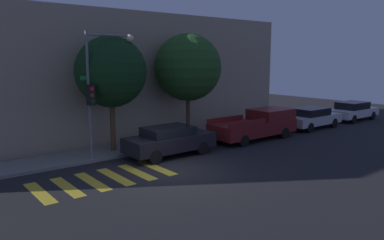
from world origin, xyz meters
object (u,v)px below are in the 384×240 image
object	(u,v)px
pickup_truck	(257,124)
tree_near_corner	(111,72)
sedan_middle	(311,117)
tree_midblock	(188,68)
traffic_light_pole	(100,80)
sedan_far_end	(353,110)
sedan_near_corner	(170,140)

from	to	relation	value
pickup_truck	tree_near_corner	xyz separation A→B (m)	(-8.06, 2.18, 3.14)
sedan_middle	tree_midblock	bearing A→B (deg)	166.03
pickup_truck	sedan_middle	world-z (taller)	pickup_truck
traffic_light_pole	sedan_far_end	bearing A→B (deg)	-3.69
sedan_near_corner	sedan_middle	size ratio (longest dim) A/B	0.98
tree_midblock	sedan_near_corner	bearing A→B (deg)	-142.18
sedan_far_end	tree_midblock	world-z (taller)	tree_midblock
traffic_light_pole	pickup_truck	bearing A→B (deg)	-7.99
sedan_far_end	tree_near_corner	size ratio (longest dim) A/B	0.79
tree_near_corner	pickup_truck	bearing A→B (deg)	-15.10
sedan_far_end	tree_midblock	size ratio (longest dim) A/B	0.76
sedan_near_corner	tree_near_corner	distance (m)	4.31
pickup_truck	sedan_far_end	distance (m)	10.69
tree_near_corner	tree_midblock	world-z (taller)	tree_midblock
sedan_near_corner	sedan_middle	bearing A→B (deg)	0.00
sedan_middle	pickup_truck	bearing A→B (deg)	180.00
pickup_truck	tree_midblock	world-z (taller)	tree_midblock
sedan_middle	sedan_far_end	size ratio (longest dim) A/B	0.98
traffic_light_pole	sedan_middle	xyz separation A→B (m)	(14.42, -1.27, -2.95)
traffic_light_pole	tree_near_corner	distance (m)	1.39
traffic_light_pole	pickup_truck	world-z (taller)	traffic_light_pole
traffic_light_pole	tree_midblock	world-z (taller)	tree_midblock
sedan_far_end	pickup_truck	bearing A→B (deg)	180.00
traffic_light_pole	sedan_near_corner	distance (m)	4.29
pickup_truck	sedan_far_end	size ratio (longest dim) A/B	1.21
sedan_far_end	tree_near_corner	distance (m)	19.15
sedan_middle	tree_midblock	world-z (taller)	tree_midblock
traffic_light_pole	sedan_far_end	distance (m)	20.02
tree_near_corner	tree_midblock	bearing A→B (deg)	0.00
sedan_near_corner	sedan_middle	distance (m)	11.55
traffic_light_pole	tree_midblock	bearing A→B (deg)	9.04
tree_near_corner	sedan_near_corner	bearing A→B (deg)	-49.49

